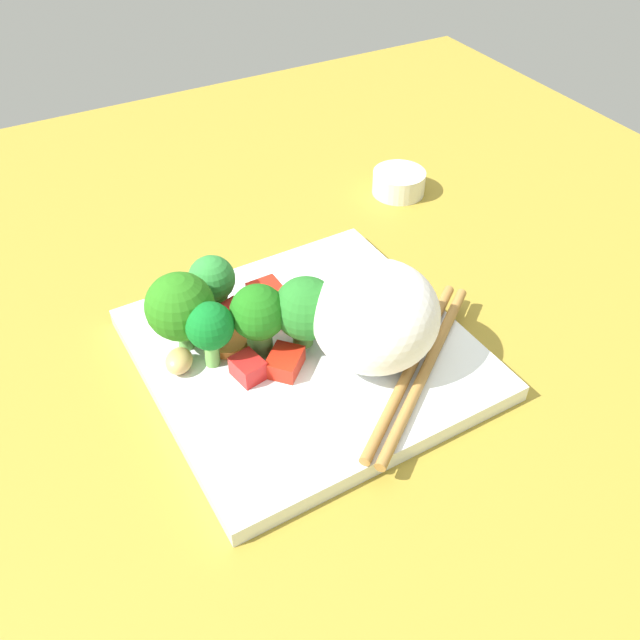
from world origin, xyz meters
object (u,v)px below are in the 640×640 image
object	(u,v)px
carrot_slice_1	(229,344)
sauce_cup	(399,182)
chopstick_pair	(419,367)
rice_mound	(376,316)
broccoli_floret_1	(180,307)
square_plate	(307,353)

from	to	relation	value
carrot_slice_1	sauce_cup	xyz separation A→B (cm)	(-15.18, 26.26, -0.60)
carrot_slice_1	sauce_cup	world-z (taller)	sauce_cup
chopstick_pair	sauce_cup	distance (cm)	28.57
rice_mound	carrot_slice_1	bearing A→B (deg)	-123.42
chopstick_pair	sauce_cup	xyz separation A→B (cm)	(-24.57, 14.58, -0.64)
rice_mound	broccoli_floret_1	bearing A→B (deg)	-121.89
rice_mound	chopstick_pair	bearing A→B (deg)	34.85
carrot_slice_1	chopstick_pair	size ratio (longest dim) A/B	0.17
carrot_slice_1	chopstick_pair	bearing A→B (deg)	51.22
rice_mound	chopstick_pair	size ratio (longest dim) A/B	0.57
rice_mound	carrot_slice_1	xyz separation A→B (cm)	(-6.28, -9.52, -3.68)
rice_mound	sauce_cup	distance (cm)	27.55
square_plate	carrot_slice_1	world-z (taller)	carrot_slice_1
square_plate	chopstick_pair	xyz separation A→B (cm)	(6.47, 6.28, 1.15)
sauce_cup	square_plate	bearing A→B (deg)	-49.06
carrot_slice_1	square_plate	bearing A→B (deg)	61.66
square_plate	chopstick_pair	world-z (taller)	chopstick_pair
chopstick_pair	sauce_cup	size ratio (longest dim) A/B	3.04
broccoli_floret_1	sauce_cup	bearing A→B (deg)	115.10
broccoli_floret_1	carrot_slice_1	size ratio (longest dim) A/B	2.40
square_plate	broccoli_floret_1	world-z (taller)	broccoli_floret_1
broccoli_floret_1	carrot_slice_1	world-z (taller)	broccoli_floret_1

